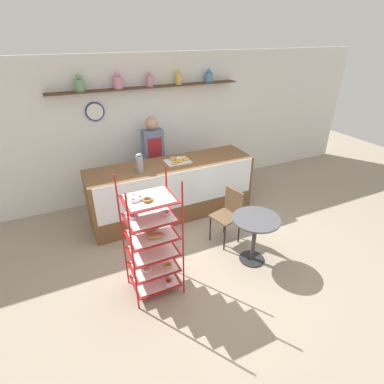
{
  "coord_description": "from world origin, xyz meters",
  "views": [
    {
      "loc": [
        -1.72,
        -3.16,
        3.01
      ],
      "look_at": [
        0.0,
        0.45,
        0.86
      ],
      "focal_mm": 28.0,
      "sensor_mm": 36.0,
      "label": 1
    }
  ],
  "objects_px": {
    "cafe_chair": "(229,211)",
    "coffee_carafe": "(140,163)",
    "cafe_table": "(255,229)",
    "pastry_rack": "(152,242)",
    "person_worker": "(154,156)",
    "donut_tray_counter": "(178,160)"
  },
  "relations": [
    {
      "from": "cafe_chair",
      "to": "coffee_carafe",
      "type": "xyz_separation_m",
      "value": [
        -1.09,
        1.0,
        0.62
      ]
    },
    {
      "from": "cafe_table",
      "to": "coffee_carafe",
      "type": "xyz_separation_m",
      "value": [
        -1.15,
        1.59,
        0.62
      ]
    },
    {
      "from": "pastry_rack",
      "to": "person_worker",
      "type": "relative_size",
      "value": 0.97
    },
    {
      "from": "pastry_rack",
      "to": "coffee_carafe",
      "type": "distance_m",
      "value": 1.59
    },
    {
      "from": "pastry_rack",
      "to": "coffee_carafe",
      "type": "relative_size",
      "value": 5.18
    },
    {
      "from": "person_worker",
      "to": "cafe_chair",
      "type": "height_order",
      "value": "person_worker"
    },
    {
      "from": "pastry_rack",
      "to": "cafe_chair",
      "type": "height_order",
      "value": "pastry_rack"
    },
    {
      "from": "coffee_carafe",
      "to": "person_worker",
      "type": "bearing_deg",
      "value": 57.68
    },
    {
      "from": "pastry_rack",
      "to": "cafe_chair",
      "type": "bearing_deg",
      "value": 19.2
    },
    {
      "from": "pastry_rack",
      "to": "person_worker",
      "type": "bearing_deg",
      "value": 70.41
    },
    {
      "from": "cafe_chair",
      "to": "coffee_carafe",
      "type": "relative_size",
      "value": 2.83
    },
    {
      "from": "cafe_chair",
      "to": "donut_tray_counter",
      "type": "bearing_deg",
      "value": -176.05
    },
    {
      "from": "pastry_rack",
      "to": "person_worker",
      "type": "distance_m",
      "value": 2.4
    },
    {
      "from": "cafe_table",
      "to": "cafe_chair",
      "type": "xyz_separation_m",
      "value": [
        -0.06,
        0.59,
        -0.01
      ]
    },
    {
      "from": "cafe_chair",
      "to": "donut_tray_counter",
      "type": "height_order",
      "value": "donut_tray_counter"
    },
    {
      "from": "pastry_rack",
      "to": "cafe_chair",
      "type": "xyz_separation_m",
      "value": [
        1.42,
        0.49,
        -0.2
      ]
    },
    {
      "from": "pastry_rack",
      "to": "donut_tray_counter",
      "type": "xyz_separation_m",
      "value": [
        1.05,
        1.64,
        0.28
      ]
    },
    {
      "from": "cafe_table",
      "to": "coffee_carafe",
      "type": "relative_size",
      "value": 2.35
    },
    {
      "from": "pastry_rack",
      "to": "donut_tray_counter",
      "type": "height_order",
      "value": "pastry_rack"
    },
    {
      "from": "person_worker",
      "to": "coffee_carafe",
      "type": "height_order",
      "value": "person_worker"
    },
    {
      "from": "person_worker",
      "to": "donut_tray_counter",
      "type": "height_order",
      "value": "person_worker"
    },
    {
      "from": "person_worker",
      "to": "coffee_carafe",
      "type": "xyz_separation_m",
      "value": [
        -0.48,
        -0.76,
        0.23
      ]
    }
  ]
}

